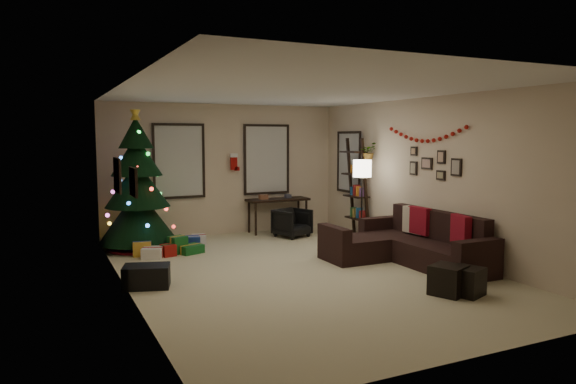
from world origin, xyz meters
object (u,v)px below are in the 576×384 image
object	(u,v)px
christmas_tree	(137,190)
sofa	(408,246)
desk	(278,202)
bookshelf	(357,190)
desk_chair	(292,223)

from	to	relation	value
christmas_tree	sofa	xyz separation A→B (m)	(3.76, -2.96, -0.81)
desk	bookshelf	xyz separation A→B (m)	(1.20, -1.24, 0.34)
christmas_tree	bookshelf	xyz separation A→B (m)	(4.20, -0.75, -0.11)
desk_chair	bookshelf	size ratio (longest dim) A/B	0.29
desk_chair	sofa	bearing A→B (deg)	-95.24
sofa	christmas_tree	bearing A→B (deg)	141.82
desk_chair	bookshelf	world-z (taller)	bookshelf
christmas_tree	sofa	size ratio (longest dim) A/B	1.02
christmas_tree	sofa	world-z (taller)	christmas_tree
desk	desk_chair	world-z (taller)	desk
sofa	desk	bearing A→B (deg)	102.39
desk	christmas_tree	bearing A→B (deg)	-170.67
sofa	desk_chair	distance (m)	2.89
sofa	bookshelf	distance (m)	2.35
christmas_tree	desk	xyz separation A→B (m)	(3.00, 0.49, -0.44)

